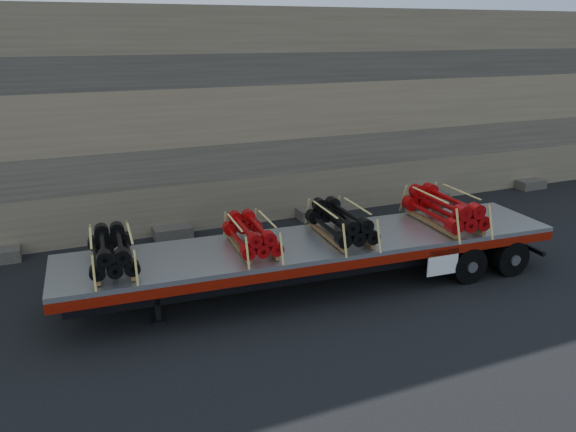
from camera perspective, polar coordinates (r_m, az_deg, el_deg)
name	(u,v)px	position (r m, az deg, el deg)	size (l,w,h in m)	color
ground	(323,279)	(15.01, 3.62, -6.38)	(120.00, 120.00, 0.00)	black
rock_wall	(242,115)	(19.85, -4.75, 10.23)	(44.00, 3.00, 7.00)	#7A6B54
trailer	(317,264)	(14.33, 2.98, -4.85)	(12.65, 2.43, 1.27)	#B0B2B8
bundle_front	(112,252)	(12.99, -17.43, -3.48)	(1.01, 2.01, 0.71)	black
bundle_midfront	(251,235)	(13.44, -3.74, -1.97)	(0.97, 1.95, 0.69)	#A7080A
bundle_midrear	(341,223)	(14.20, 5.38, -0.72)	(1.08, 2.16, 0.77)	black
bundle_rear	(444,209)	(15.68, 15.58, 0.65)	(1.19, 2.38, 0.84)	#A7080A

